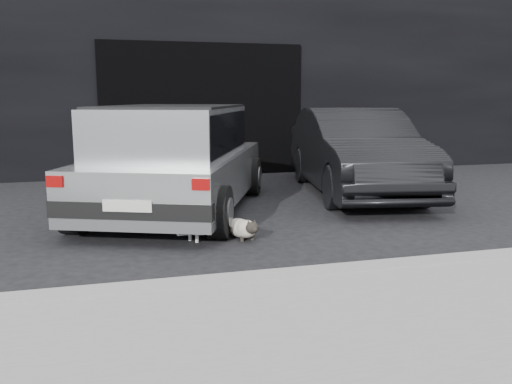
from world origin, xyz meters
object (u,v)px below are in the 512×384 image
object	(u,v)px
silver_hatchback	(176,155)
cat_white	(206,224)
second_car	(355,152)
cat_siamese	(243,228)

from	to	relation	value
silver_hatchback	cat_white	bearing A→B (deg)	-62.32
silver_hatchback	cat_white	xyz separation A→B (m)	(0.13, -1.49, -0.63)
cat_white	silver_hatchback	bearing A→B (deg)	155.22
silver_hatchback	second_car	size ratio (longest dim) A/B	1.02
silver_hatchback	cat_white	distance (m)	1.62
silver_hatchback	cat_siamese	size ratio (longest dim) A/B	5.82
cat_siamese	cat_white	xyz separation A→B (m)	(-0.40, 0.12, 0.04)
silver_hatchback	cat_siamese	distance (m)	1.82
second_car	cat_siamese	size ratio (longest dim) A/B	5.68
second_car	cat_white	world-z (taller)	second_car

